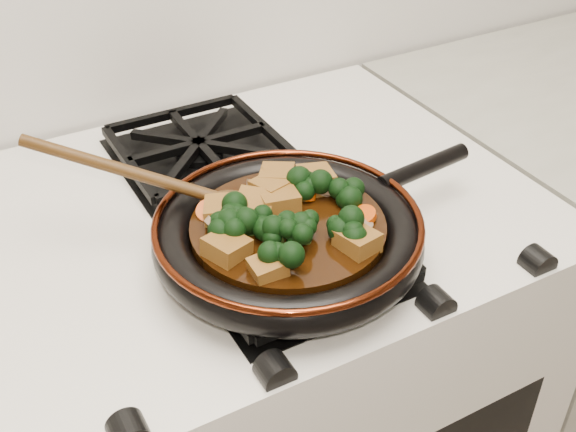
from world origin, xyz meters
TOP-DOWN VIEW (x-y plane):
  - stove at (0.00, 1.69)m, footprint 0.76×0.60m
  - burner_grate_front at (0.00, 1.55)m, footprint 0.23×0.23m
  - burner_grate_back at (0.00, 1.83)m, footprint 0.23×0.23m
  - skillet at (-0.00, 1.56)m, footprint 0.44×0.31m
  - braising_sauce at (-0.01, 1.56)m, footprint 0.22×0.22m
  - tofu_cube_0 at (0.05, 1.60)m, footprint 0.05×0.05m
  - tofu_cube_1 at (-0.06, 1.49)m, footprint 0.04×0.03m
  - tofu_cube_2 at (0.02, 1.64)m, footprint 0.06×0.06m
  - tofu_cube_3 at (-0.03, 1.58)m, footprint 0.05×0.05m
  - tofu_cube_4 at (0.06, 1.61)m, footprint 0.05×0.05m
  - tofu_cube_5 at (0.03, 1.63)m, footprint 0.04×0.04m
  - tofu_cube_6 at (0.04, 1.48)m, footprint 0.05×0.05m
  - tofu_cube_7 at (0.01, 1.62)m, footprint 0.05×0.05m
  - tofu_cube_8 at (0.00, 1.59)m, footprint 0.05×0.05m
  - tofu_cube_9 at (-0.09, 1.54)m, footprint 0.05×0.05m
  - tofu_cube_10 at (-0.06, 1.60)m, footprint 0.06×0.06m
  - tofu_cube_11 at (-0.03, 1.60)m, footprint 0.06×0.06m
  - broccoli_floret_0 at (-0.05, 1.49)m, footprint 0.08×0.08m
  - broccoli_floret_1 at (-0.07, 1.57)m, footprint 0.09×0.08m
  - broccoli_floret_2 at (-0.06, 1.58)m, footprint 0.07×0.07m
  - broccoli_floret_3 at (0.04, 1.59)m, footprint 0.08×0.08m
  - broccoli_floret_4 at (-0.05, 1.56)m, footprint 0.08×0.08m
  - broccoli_floret_5 at (0.08, 1.56)m, footprint 0.08×0.08m
  - broccoli_floret_6 at (0.04, 1.50)m, footprint 0.08×0.08m
  - broccoli_floret_7 at (-0.03, 1.53)m, footprint 0.07×0.08m
  - broccoli_floret_8 at (-0.00, 1.52)m, footprint 0.08×0.08m
  - carrot_coin_0 at (0.07, 1.52)m, footprint 0.03×0.03m
  - carrot_coin_1 at (-0.08, 1.61)m, footprint 0.03×0.03m
  - carrot_coin_2 at (-0.01, 1.59)m, footprint 0.03×0.03m
  - carrot_coin_3 at (-0.06, 1.60)m, footprint 0.03×0.03m
  - carrot_coin_4 at (0.04, 1.59)m, footprint 0.03×0.03m
  - mushroom_slice_0 at (-0.00, 1.64)m, footprint 0.04×0.04m
  - mushroom_slice_1 at (-0.08, 1.58)m, footprint 0.03×0.04m
  - mushroom_slice_2 at (0.06, 1.51)m, footprint 0.04×0.04m
  - mushroom_slice_3 at (0.07, 1.59)m, footprint 0.04×0.04m
  - mushroom_slice_4 at (0.07, 1.58)m, footprint 0.04×0.04m
  - wooden_spoon at (-0.10, 1.66)m, footprint 0.14×0.11m

SIDE VIEW (x-z plane):
  - stove at x=0.00m, z-range 0.00..0.90m
  - burner_grate_front at x=0.00m, z-range 0.90..0.93m
  - burner_grate_back at x=0.00m, z-range 0.90..0.93m
  - skillet at x=0.00m, z-range 0.92..0.97m
  - braising_sauce at x=-0.01m, z-range 0.94..0.96m
  - carrot_coin_0 at x=0.07m, z-range 0.96..0.97m
  - carrot_coin_1 at x=-0.08m, z-range 0.95..0.98m
  - carrot_coin_2 at x=-0.01m, z-range 0.96..0.97m
  - carrot_coin_3 at x=-0.06m, z-range 0.95..0.97m
  - carrot_coin_4 at x=0.04m, z-range 0.95..0.97m
  - mushroom_slice_0 at x=0.00m, z-range 0.95..0.98m
  - mushroom_slice_1 at x=-0.08m, z-range 0.95..0.98m
  - mushroom_slice_2 at x=0.06m, z-range 0.96..0.98m
  - mushroom_slice_3 at x=0.07m, z-range 0.96..0.98m
  - mushroom_slice_4 at x=0.07m, z-range 0.96..0.98m
  - tofu_cube_1 at x=-0.06m, z-range 0.95..0.98m
  - tofu_cube_5 at x=0.03m, z-range 0.95..0.98m
  - tofu_cube_0 at x=0.05m, z-range 0.95..0.98m
  - tofu_cube_2 at x=0.02m, z-range 0.95..0.98m
  - tofu_cube_3 at x=-0.03m, z-range 0.95..0.98m
  - tofu_cube_10 at x=-0.06m, z-range 0.95..0.98m
  - tofu_cube_7 at x=0.01m, z-range 0.95..0.98m
  - tofu_cube_9 at x=-0.09m, z-range 0.95..0.98m
  - tofu_cube_6 at x=0.04m, z-range 0.95..0.98m
  - tofu_cube_11 at x=-0.03m, z-range 0.95..0.98m
  - broccoli_floret_5 at x=0.08m, z-range 0.93..1.00m
  - tofu_cube_8 at x=0.00m, z-range 0.95..0.98m
  - tofu_cube_4 at x=0.06m, z-range 0.95..0.98m
  - broccoli_floret_3 at x=0.04m, z-range 0.94..1.00m
  - broccoli_floret_1 at x=-0.07m, z-range 0.93..1.00m
  - broccoli_floret_4 at x=-0.05m, z-range 0.94..1.00m
  - broccoli_floret_2 at x=-0.06m, z-range 0.93..1.01m
  - broccoli_floret_0 at x=-0.05m, z-range 0.94..1.00m
  - broccoli_floret_7 at x=-0.03m, z-range 0.94..1.01m
  - broccoli_floret_8 at x=0.00m, z-range 0.94..1.00m
  - broccoli_floret_6 at x=0.04m, z-range 0.94..1.01m
  - wooden_spoon at x=-0.10m, z-range 0.86..1.11m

